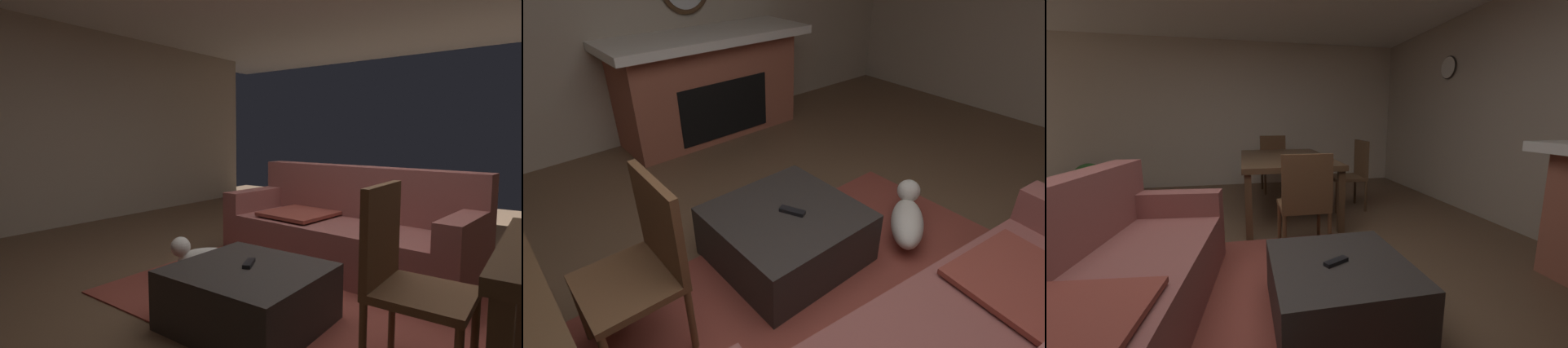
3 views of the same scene
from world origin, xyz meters
The scene contains 7 objects.
wall_back_fireplace_side centered at (0.00, -3.14, 1.28)m, with size 8.20×0.12×2.57m, color #B7A893.
area_rug centered at (-0.28, -0.10, 0.01)m, with size 2.60×2.00×0.01m, color brown.
fireplace centered at (-0.96, -2.76, 0.53)m, with size 2.03×0.76×1.05m.
ottoman_coffee_table centered at (-0.28, -0.74, 0.18)m, with size 0.87×0.83×0.36m, color #2D2826.
tv_remote centered at (-0.30, -0.71, 0.38)m, with size 0.05×0.16×0.02m, color black.
dining_chair_west centered at (0.63, -0.71, 0.52)m, with size 0.44×0.44×0.93m.
small_dog centered at (-1.04, -0.36, 0.17)m, with size 0.53×0.48×0.30m.
Camera 2 is at (1.06, 0.84, 1.85)m, focal length 28.23 mm.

